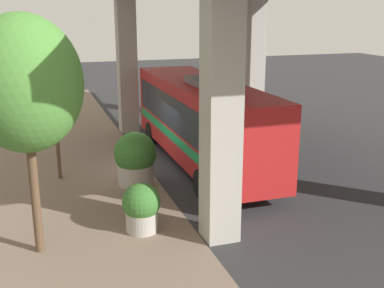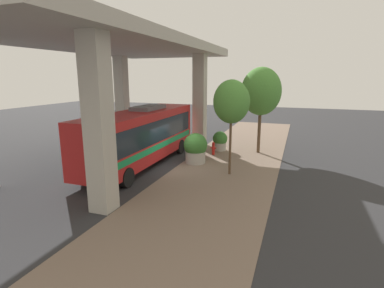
{
  "view_description": "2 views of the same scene",
  "coord_description": "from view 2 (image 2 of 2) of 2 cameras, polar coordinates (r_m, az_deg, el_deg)",
  "views": [
    {
      "loc": [
        -4.08,
        -17.59,
        6.16
      ],
      "look_at": [
        1.21,
        -1.8,
        1.42
      ],
      "focal_mm": 45.0,
      "sensor_mm": 36.0,
      "label": 1
    },
    {
      "loc": [
        -6.86,
        15.95,
        5.43
      ],
      "look_at": [
        -0.89,
        -0.63,
        1.44
      ],
      "focal_mm": 28.0,
      "sensor_mm": 36.0,
      "label": 2
    }
  ],
  "objects": [
    {
      "name": "fire_hydrant",
      "position": [
        21.11,
        4.09,
        -0.85
      ],
      "size": [
        0.41,
        0.2,
        0.93
      ],
      "color": "red",
      "rests_on": "ground"
    },
    {
      "name": "bus",
      "position": [
        18.68,
        -9.67,
        1.86
      ],
      "size": [
        2.69,
        10.55,
        3.6
      ],
      "color": "#B21E1E",
      "rests_on": "ground"
    },
    {
      "name": "overpass",
      "position": [
        19.34,
        -15.04,
        16.28
      ],
      "size": [
        9.4,
        20.58,
        7.69
      ],
      "color": "#ADA89E",
      "rests_on": "ground"
    },
    {
      "name": "sidewalk_strip",
      "position": [
        17.28,
        5.9,
        -5.58
      ],
      "size": [
        6.0,
        40.0,
        0.02
      ],
      "color": "#7A6656",
      "rests_on": "ground"
    },
    {
      "name": "street_tree_far",
      "position": [
        21.69,
        13.03,
        9.7
      ],
      "size": [
        2.78,
        2.78,
        6.08
      ],
      "color": "brown",
      "rests_on": "ground"
    },
    {
      "name": "street_tree_near",
      "position": [
        16.38,
        7.52,
        7.94
      ],
      "size": [
        1.96,
        1.96,
        5.28
      ],
      "color": "brown",
      "rests_on": "ground"
    },
    {
      "name": "planter_front",
      "position": [
        22.38,
        5.35,
        0.61
      ],
      "size": [
        1.09,
        1.09,
        1.45
      ],
      "color": "#ADA89E",
      "rests_on": "ground"
    },
    {
      "name": "ground_plane",
      "position": [
        18.19,
        -3.33,
        -4.62
      ],
      "size": [
        80.0,
        80.0,
        0.0
      ],
      "primitive_type": "plane",
      "color": "#2D2D30",
      "rests_on": "ground"
    },
    {
      "name": "planter_middle",
      "position": [
        19.0,
        0.66,
        -0.81
      ],
      "size": [
        1.51,
        1.51,
        1.94
      ],
      "color": "#ADA89E",
      "rests_on": "ground"
    }
  ]
}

